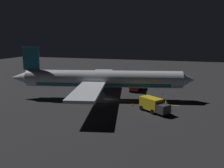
% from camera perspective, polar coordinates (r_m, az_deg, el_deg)
% --- Properties ---
extents(ground_plane, '(180.00, 180.00, 0.20)m').
position_cam_1_polar(ground_plane, '(52.44, -2.09, -3.73)').
color(ground_plane, '#262628').
extents(apron_guide_stripe, '(1.45, 24.11, 0.01)m').
position_cam_1_polar(apron_guide_stripe, '(51.45, 2.20, -3.91)').
color(apron_guide_stripe, gold).
rests_on(apron_guide_stripe, ground_plane).
extents(airliner, '(34.31, 39.54, 11.28)m').
position_cam_1_polar(airliner, '(51.55, -2.81, 1.05)').
color(airliner, silver).
rests_on(airliner, ground_plane).
extents(baggage_truck, '(5.21, 5.95, 2.58)m').
position_cam_1_polar(baggage_truck, '(43.91, 9.83, -4.98)').
color(baggage_truck, gold).
rests_on(baggage_truck, ground_plane).
extents(catering_truck, '(6.55, 2.48, 2.19)m').
position_cam_1_polar(catering_truck, '(60.71, 5.86, -0.48)').
color(catering_truck, maroon).
rests_on(catering_truck, ground_plane).
extents(ground_crew_worker, '(0.40, 0.40, 1.74)m').
position_cam_1_polar(ground_crew_worker, '(45.81, 12.75, -4.96)').
color(ground_crew_worker, black).
rests_on(ground_crew_worker, ground_plane).
extents(traffic_cone_near_left, '(0.50, 0.50, 0.55)m').
position_cam_1_polar(traffic_cone_near_left, '(47.51, 4.84, -4.93)').
color(traffic_cone_near_left, '#EA590F').
rests_on(traffic_cone_near_left, ground_plane).
extents(traffic_cone_near_right, '(0.50, 0.50, 0.55)m').
position_cam_1_polar(traffic_cone_near_right, '(58.16, 11.81, -2.11)').
color(traffic_cone_near_right, '#EA590F').
rests_on(traffic_cone_near_right, ground_plane).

